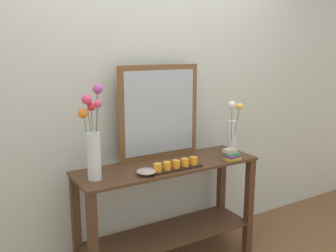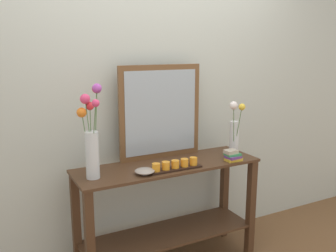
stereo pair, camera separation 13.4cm
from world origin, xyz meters
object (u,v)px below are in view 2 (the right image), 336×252
at_px(candle_tray, 175,166).
at_px(book_stack, 233,156).
at_px(tall_vase_left, 92,136).
at_px(console_table, 168,203).
at_px(decorative_bowl, 145,171).
at_px(mirror_leaning, 161,112).
at_px(vase_right, 235,131).

xyz_separation_m(candle_tray, book_stack, (0.48, -0.02, 0.01)).
bearing_deg(tall_vase_left, console_table, 1.67).
distance_m(tall_vase_left, decorative_bowl, 0.42).
relative_size(candle_tray, book_stack, 3.10).
bearing_deg(book_stack, mirror_leaning, 142.26).
distance_m(decorative_bowl, book_stack, 0.71).
distance_m(tall_vase_left, candle_tray, 0.61).
bearing_deg(book_stack, vase_right, 49.10).
distance_m(mirror_leaning, vase_right, 0.61).
bearing_deg(decorative_bowl, book_stack, -2.50).
bearing_deg(tall_vase_left, vase_right, -0.43).
relative_size(mirror_leaning, decorative_bowl, 5.23).
distance_m(candle_tray, decorative_bowl, 0.23).
bearing_deg(decorative_bowl, mirror_leaning, 48.22).
bearing_deg(candle_tray, console_table, 85.12).
xyz_separation_m(console_table, tall_vase_left, (-0.56, -0.02, 0.58)).
relative_size(console_table, book_stack, 10.87).
xyz_separation_m(mirror_leaning, tall_vase_left, (-0.59, -0.20, -0.08)).
distance_m(console_table, candle_tray, 0.36).
bearing_deg(console_table, candle_tray, -94.88).
height_order(mirror_leaning, book_stack, mirror_leaning).
relative_size(tall_vase_left, book_stack, 4.80).
bearing_deg(vase_right, console_table, 177.51).
bearing_deg(book_stack, decorative_bowl, 177.50).
relative_size(mirror_leaning, tall_vase_left, 1.17).
xyz_separation_m(candle_tray, decorative_bowl, (-0.23, 0.01, -0.01)).
distance_m(console_table, mirror_leaning, 0.68).
bearing_deg(vase_right, candle_tray, -169.90).
bearing_deg(candle_tray, mirror_leaning, 82.05).
bearing_deg(candle_tray, tall_vase_left, 168.35).
xyz_separation_m(console_table, book_stack, (0.47, -0.15, 0.34)).
xyz_separation_m(tall_vase_left, book_stack, (1.03, -0.14, -0.24)).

